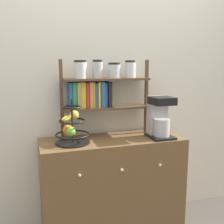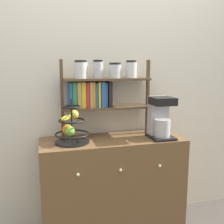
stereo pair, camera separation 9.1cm
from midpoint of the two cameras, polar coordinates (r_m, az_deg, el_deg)
The scene contains 5 objects.
wall_back at distance 2.24m, azimuth -0.41°, elevation 8.17°, with size 7.00×0.05×2.60m, color silver.
sideboard at distance 2.21m, azimuth 1.35°, elevation -15.95°, with size 1.12×0.43×0.80m.
coffee_maker at distance 2.12m, azimuth 11.64°, elevation -1.13°, with size 0.18×0.22×0.33m.
fruit_stand at distance 1.95m, azimuth -7.61°, elevation -3.56°, with size 0.26×0.26×0.33m.
shelf_hutch at distance 2.10m, azimuth -1.61°, elevation 5.25°, with size 0.74×0.20×0.62m.
Camera 2 is at (-0.53, -1.72, 1.37)m, focal length 42.00 mm.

